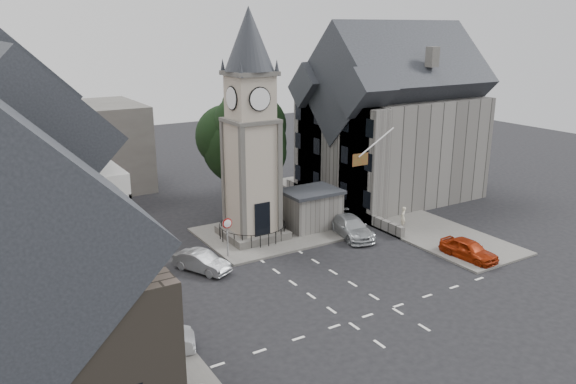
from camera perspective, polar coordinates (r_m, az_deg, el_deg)
ground at (r=35.13m, az=2.60°, el=-8.67°), size 120.00×120.00×0.00m
pavement_west at (r=35.94m, az=-20.13°, el=-9.01°), size 6.00×30.00×0.14m
pavement_east at (r=47.87m, az=9.18°, el=-1.84°), size 6.00×26.00×0.14m
central_island at (r=42.10m, az=-1.80°, el=-4.19°), size 10.00×8.00×0.16m
road_markings at (r=31.23m, az=8.37°, el=-12.23°), size 20.00×8.00×0.01m
clock_tower at (r=39.28m, az=-3.81°, el=6.46°), size 4.86×4.86×16.25m
stone_shelter at (r=42.86m, az=2.35°, el=-1.74°), size 4.30×3.30×3.08m
town_tree at (r=44.77m, az=-4.51°, el=6.18°), size 7.20×7.20×10.80m
warning_sign_post at (r=37.27m, az=-6.16°, el=-3.87°), size 0.70×0.19×2.85m
terrace_cream at (r=35.37m, az=-26.58°, el=1.07°), size 8.10×7.60×12.80m
terrace_tudor at (r=27.80m, az=-24.81°, el=-3.39°), size 8.10×7.60×12.00m
building_sw_stone at (r=19.77m, az=-25.43°, el=-14.15°), size 8.60×7.60×10.40m
backdrop_west at (r=55.69m, az=-24.75°, el=3.62°), size 20.00×10.00×8.00m
east_building at (r=50.89m, az=10.41°, el=6.38°), size 14.40×11.40×12.60m
east_boundary_wall at (r=47.56m, az=5.07°, el=-1.33°), size 0.40×16.00×0.90m
flagpole at (r=40.65m, az=8.97°, el=5.02°), size 3.68×0.10×2.74m
car_west_blue at (r=27.91m, az=-14.16°, el=-14.64°), size 4.30×1.97×1.43m
car_west_silver at (r=28.00m, az=-14.25°, el=-14.46°), size 4.81×2.96×1.50m
car_west_grey at (r=36.45m, az=-16.73°, el=-7.33°), size 5.09×3.97×1.29m
car_island_silver at (r=36.13m, az=-8.77°, el=-7.01°), size 2.97×4.09×1.28m
car_island_east at (r=41.71m, az=6.43°, el=-3.55°), size 2.98×5.27×1.44m
car_east_red at (r=39.34m, az=17.88°, el=-5.58°), size 1.93×4.15×1.38m
pedestrian at (r=44.03m, az=11.59°, el=-2.53°), size 0.74×0.69×1.69m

